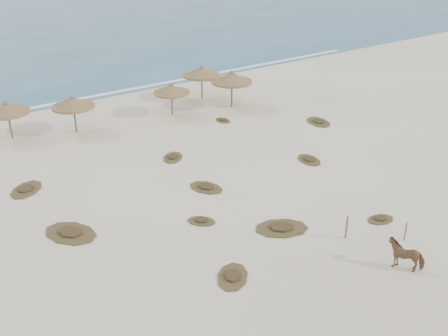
# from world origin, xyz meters

# --- Properties ---
(ground) EXTENTS (160.00, 160.00, 0.00)m
(ground) POSITION_xyz_m (0.00, 0.00, 0.00)
(ground) COLOR beige
(ground) RESTS_ON ground
(foam_line) EXTENTS (70.00, 0.60, 0.01)m
(foam_line) POSITION_xyz_m (0.00, 26.00, 0.00)
(foam_line) COLOR white
(foam_line) RESTS_ON ground
(palapa_2) EXTENTS (3.78, 3.78, 2.88)m
(palapa_2) POSITION_xyz_m (-5.55, 20.06, 2.23)
(palapa_2) COLOR brown
(palapa_2) RESTS_ON ground
(palapa_3) EXTENTS (3.19, 3.19, 2.89)m
(palapa_3) POSITION_xyz_m (-1.33, 18.53, 2.25)
(palapa_3) COLOR brown
(palapa_3) RESTS_ON ground
(palapa_4) EXTENTS (3.57, 3.57, 2.71)m
(palapa_4) POSITION_xyz_m (6.39, 17.63, 2.10)
(palapa_4) COLOR brown
(palapa_4) RESTS_ON ground
(palapa_5) EXTENTS (4.08, 4.08, 3.06)m
(palapa_5) POSITION_xyz_m (10.71, 19.74, 2.38)
(palapa_5) COLOR brown
(palapa_5) RESTS_ON ground
(palapa_6) EXTENTS (4.32, 4.32, 3.21)m
(palapa_6) POSITION_xyz_m (11.43, 16.31, 2.49)
(palapa_6) COLOR brown
(palapa_6) RESTS_ON ground
(horse) EXTENTS (1.51, 1.74, 1.36)m
(horse) POSITION_xyz_m (4.45, -5.93, 0.68)
(horse) COLOR olive
(horse) RESTS_ON ground
(fence_post_near) EXTENTS (0.12, 0.12, 1.26)m
(fence_post_near) POSITION_xyz_m (4.05, -2.85, 0.63)
(fence_post_near) COLOR #655B4C
(fence_post_near) RESTS_ON ground
(fence_post_far) EXTENTS (0.09, 0.09, 0.97)m
(fence_post_far) POSITION_xyz_m (6.24, -4.63, 0.49)
(fence_post_far) COLOR #655B4C
(fence_post_far) RESTS_ON ground
(scrub_1) EXTENTS (3.01, 3.46, 0.16)m
(scrub_1) POSITION_xyz_m (-6.70, 5.44, 0.05)
(scrub_1) COLOR brown
(scrub_1) RESTS_ON ground
(scrub_2) EXTENTS (1.69, 1.77, 0.16)m
(scrub_2) POSITION_xyz_m (-0.81, 2.55, 0.05)
(scrub_2) COLOR brown
(scrub_2) RESTS_ON ground
(scrub_3) EXTENTS (2.06, 2.51, 0.16)m
(scrub_3) POSITION_xyz_m (1.46, 5.48, 0.05)
(scrub_3) COLOR brown
(scrub_3) RESTS_ON ground
(scrub_4) EXTENTS (1.73, 2.24, 0.16)m
(scrub_4) POSITION_xyz_m (9.07, 4.71, 0.05)
(scrub_4) COLOR brown
(scrub_4) RESTS_ON ground
(scrub_5) EXTENTS (2.28, 2.86, 0.16)m
(scrub_5) POSITION_xyz_m (14.69, 9.34, 0.05)
(scrub_5) COLOR brown
(scrub_5) RESTS_ON ground
(scrub_6) EXTENTS (2.75, 2.80, 0.16)m
(scrub_6) POSITION_xyz_m (-7.11, 11.40, 0.05)
(scrub_6) COLOR brown
(scrub_6) RESTS_ON ground
(scrub_7) EXTENTS (2.20, 2.27, 0.16)m
(scrub_7) POSITION_xyz_m (2.06, 10.27, 0.05)
(scrub_7) COLOR brown
(scrub_7) RESTS_ON ground
(scrub_9) EXTENTS (3.26, 2.88, 0.16)m
(scrub_9) POSITION_xyz_m (2.09, -0.38, 0.05)
(scrub_9) COLOR brown
(scrub_9) RESTS_ON ground
(scrub_10) EXTENTS (0.99, 1.50, 0.16)m
(scrub_10) POSITION_xyz_m (8.87, 14.03, 0.05)
(scrub_10) COLOR brown
(scrub_10) RESTS_ON ground
(scrub_11) EXTENTS (2.39, 2.39, 0.16)m
(scrub_11) POSITION_xyz_m (-2.25, -2.03, 0.05)
(scrub_11) COLOR brown
(scrub_11) RESTS_ON ground
(scrub_12) EXTENTS (1.67, 1.27, 0.16)m
(scrub_12) POSITION_xyz_m (6.82, -2.78, 0.05)
(scrub_12) COLOR brown
(scrub_12) RESTS_ON ground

